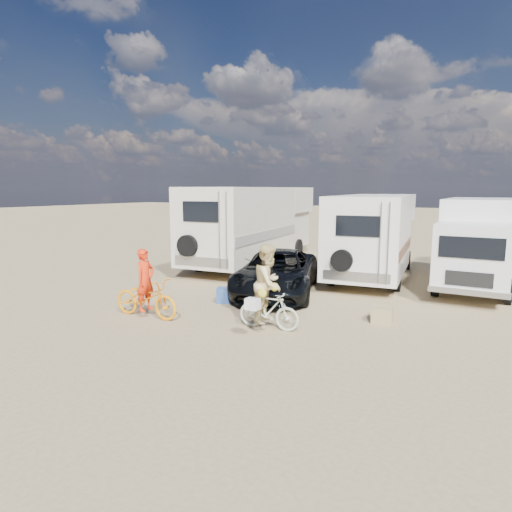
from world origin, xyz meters
The scene contains 11 objects.
ground centered at (0.00, 0.00, 0.00)m, with size 140.00×140.00×0.00m, color tan.
rv_main centered at (0.35, 7.24, 1.49)m, with size 2.32×6.89×2.98m, color white, non-canonical shape.
rv_left centered at (-4.89, 7.54, 1.63)m, with size 2.50×8.57×3.27m, color silver, non-canonical shape.
box_truck centered at (3.73, 7.01, 1.44)m, with size 2.11×5.95×2.88m, color white, non-canonical shape.
dark_suv centered at (-1.51, 3.11, 0.67)m, with size 2.22×4.82×1.34m, color black.
bike_man centered at (-3.24, -0.72, 0.50)m, with size 0.66×1.89×1.00m, color orange.
bike_woman centered at (-0.12, -0.03, 0.45)m, with size 0.42×1.48×0.89m, color #B8BC9F.
rider_man centered at (-3.24, -0.72, 0.78)m, with size 0.57×0.37×1.56m, color red.
rider_woman centered at (-0.12, -0.03, 0.90)m, with size 0.87×0.68×1.80m, color #DBC37F.
cooler centered at (-2.28, 1.49, 0.21)m, with size 0.53×0.38×0.42m, color #2A4887.
crate centered at (2.04, 1.79, 0.19)m, with size 0.48×0.48×0.38m, color #998758.
Camera 1 is at (4.46, -8.65, 3.21)m, focal length 30.77 mm.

